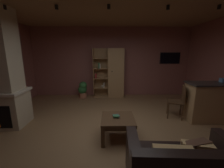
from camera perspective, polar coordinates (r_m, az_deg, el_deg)
floor at (r=3.58m, az=0.10°, el=-18.24°), size 6.43×5.90×0.02m
wall_back at (r=6.07m, az=-0.35°, el=8.62°), size 6.55×0.06×2.81m
window_pane_back at (r=6.06m, az=-4.32°, el=7.23°), size 0.69×0.01×0.74m
stone_fireplace at (r=4.35m, az=-37.80°, el=2.61°), size 1.01×0.76×2.81m
bookshelf_cabinet at (r=5.85m, az=0.71°, el=4.22°), size 1.22×0.41×1.97m
kitchen_bar_counter at (r=4.76m, az=35.68°, el=-5.75°), size 1.51×0.60×1.04m
tissue_box at (r=4.81m, az=37.66°, el=1.20°), size 0.12×0.12×0.11m
coffee_table at (r=3.15m, az=2.34°, el=-14.66°), size 0.69×0.69×0.47m
table_book_0 at (r=3.17m, az=1.63°, el=-12.44°), size 0.15×0.14×0.02m
table_book_1 at (r=3.10m, az=1.59°, el=-12.55°), size 0.13×0.10×0.03m
dining_chair at (r=4.44m, az=24.94°, el=-5.62°), size 0.53×0.53×0.92m
potted_floor_plant at (r=5.90m, az=-11.53°, el=-2.11°), size 0.36×0.34×0.68m
wall_mounted_tv at (r=6.49m, az=21.99°, el=9.51°), size 0.82×0.06×0.46m
track_light_spot_0 at (r=4.10m, az=-36.79°, el=23.17°), size 0.07×0.07×0.09m
track_light_spot_1 at (r=3.61m, az=-21.11°, el=26.55°), size 0.07×0.07×0.09m
track_light_spot_2 at (r=3.39m, az=-1.31°, el=28.30°), size 0.07×0.07×0.09m
track_light_spot_3 at (r=3.63m, az=21.35°, el=26.42°), size 0.07×0.07×0.09m
track_light_spot_4 at (r=4.07m, az=36.77°, el=23.27°), size 0.07×0.07×0.09m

